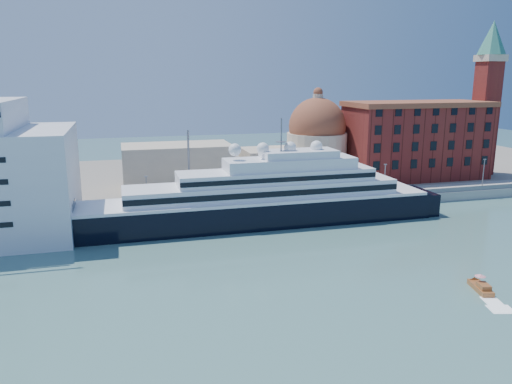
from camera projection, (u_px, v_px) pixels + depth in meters
name	position (u px, v px, depth m)	size (l,w,h in m)	color
ground	(322.00, 255.00, 92.93)	(400.00, 400.00, 0.00)	#3B6763
quay	(270.00, 205.00, 124.61)	(180.00, 10.00, 2.50)	gray
land	(233.00, 175.00, 163.20)	(260.00, 72.00, 2.00)	slate
quay_fence	(275.00, 202.00, 119.96)	(180.00, 0.10, 1.20)	slate
superyacht	(243.00, 204.00, 111.01)	(92.64, 12.84, 27.69)	black
service_barge	(127.00, 236.00, 101.89)	(12.33, 4.72, 2.73)	white
water_taxi	(481.00, 287.00, 77.35)	(3.21, 5.89, 2.66)	brown
warehouse	(416.00, 139.00, 152.02)	(43.00, 19.00, 23.25)	maroon
campanile	(488.00, 89.00, 154.79)	(8.40, 8.40, 47.00)	maroon
church	(267.00, 152.00, 146.35)	(66.00, 18.00, 25.50)	beige
lamp_posts	(221.00, 175.00, 117.79)	(120.80, 2.40, 18.00)	slate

